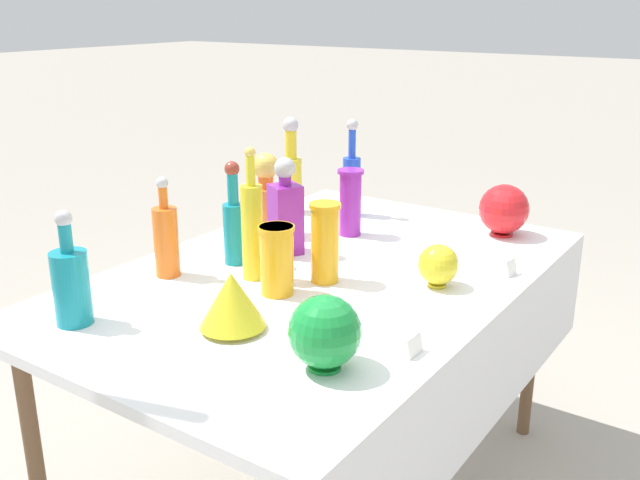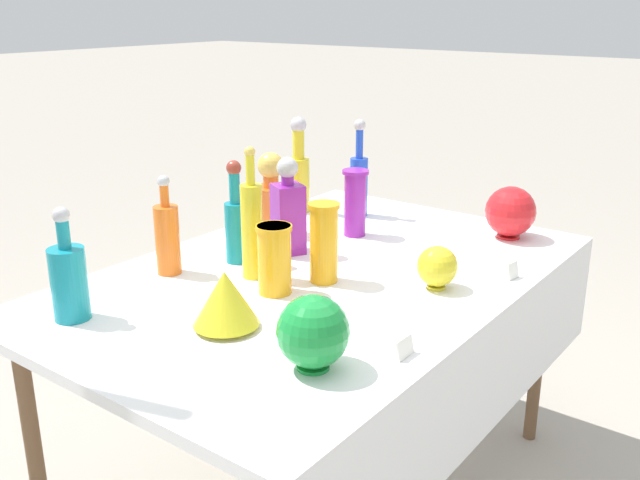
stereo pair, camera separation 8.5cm
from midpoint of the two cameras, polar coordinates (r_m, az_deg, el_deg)
display_table at (r=2.07m, az=2.05°, el=-4.48°), size 1.61×1.06×0.76m
tall_bottle_0 at (r=2.63m, az=-0.78°, el=5.34°), size 0.08×0.08×0.35m
tall_bottle_1 at (r=2.12m, az=-5.61°, el=1.36°), size 0.07×0.07×0.31m
tall_bottle_2 at (r=1.82m, az=-18.21°, el=-2.99°), size 0.09×0.09×0.29m
tall_bottle_3 at (r=2.59m, az=4.07°, el=4.84°), size 0.06×0.06×0.35m
tall_bottle_4 at (r=1.99m, az=-4.25°, el=1.04°), size 0.06×0.06×0.38m
tall_bottle_5 at (r=2.06m, az=-10.97°, el=0.29°), size 0.07×0.07×0.29m
square_decanter_0 at (r=2.19m, az=-1.46°, el=2.32°), size 0.12×0.12×0.30m
square_decanter_1 at (r=2.38m, az=-2.91°, el=3.37°), size 0.13×0.13×0.28m
slender_vase_0 at (r=1.89m, az=-2.38°, el=-1.40°), size 0.10×0.10×0.19m
slender_vase_1 at (r=2.36m, az=3.86°, el=3.15°), size 0.09×0.09×0.22m
slender_vase_2 at (r=1.96m, az=1.54°, el=-0.05°), size 0.09×0.09×0.23m
fluted_vase_0 at (r=1.70m, az=-6.16°, el=-4.69°), size 0.16×0.16×0.15m
round_bowl_0 at (r=2.43m, az=15.96°, el=2.19°), size 0.17×0.17×0.17m
round_bowl_1 at (r=1.96m, az=10.59°, el=-2.11°), size 0.11×0.11×0.12m
round_bowl_2 at (r=1.51m, az=1.06°, el=-7.37°), size 0.16×0.16×0.17m
price_tag_left at (r=1.61m, az=8.15°, el=-8.48°), size 0.06×0.02×0.04m
price_tag_center at (r=1.60m, az=8.31°, el=-8.53°), size 0.06×0.02×0.04m
price_tag_right at (r=2.10m, az=16.28°, el=-2.38°), size 0.05×0.02×0.05m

